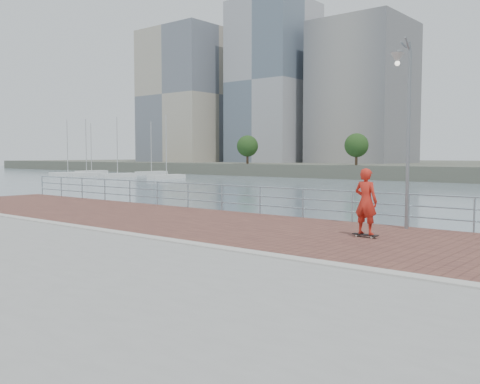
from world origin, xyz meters
The scene contains 9 objects.
water centered at (0.00, 0.00, -2.00)m, with size 400.00×400.00×0.00m, color slate.
seawall centered at (0.00, -5.00, -1.00)m, with size 40.00×24.00×2.00m, color gray.
brick_lane centered at (0.00, 3.60, 0.01)m, with size 40.00×6.80×0.02m, color brown.
curb centered at (0.00, 0.00, 0.03)m, with size 40.00×0.40×0.06m, color #B7B5AD.
guardrail centered at (0.00, 7.00, 0.69)m, with size 39.06×0.06×1.13m.
street_lamp centered at (3.21, 6.08, 4.08)m, with size 0.42×1.22×5.74m.
skateboard centered at (3.00, 4.03, 0.09)m, with size 0.78×0.25×0.09m.
skateboarder centered at (3.00, 4.03, 1.06)m, with size 0.69×0.45×1.90m, color red.
marina centered at (-80.61, 58.15, -1.47)m, with size 34.28×22.66×11.64m.
Camera 1 is at (9.93, -10.01, 2.39)m, focal length 40.00 mm.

